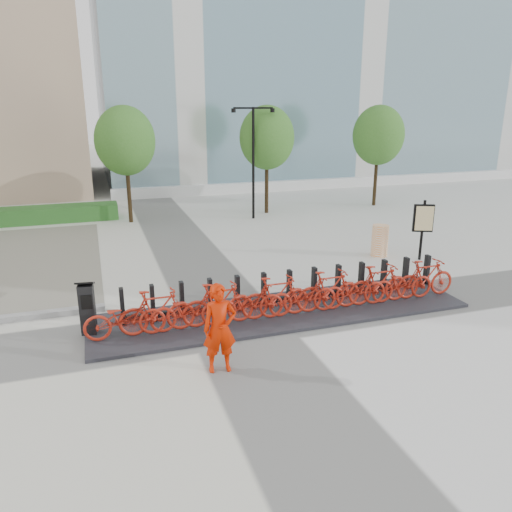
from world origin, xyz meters
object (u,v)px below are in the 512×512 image
object	(u,v)px
kiosk	(87,308)
map_sign	(423,221)
bike_0	(125,318)
worker_red	(220,328)
construction_barrel	(380,241)

from	to	relation	value
kiosk	map_sign	bearing A→B (deg)	21.67
bike_0	worker_red	size ratio (longest dim) A/B	0.99
kiosk	construction_barrel	distance (m)	10.33
kiosk	map_sign	world-z (taller)	map_sign
kiosk	worker_red	distance (m)	3.47
worker_red	construction_barrel	bearing A→B (deg)	43.15
map_sign	worker_red	bearing A→B (deg)	-126.23
worker_red	bike_0	bearing A→B (deg)	135.18
bike_0	worker_red	xyz separation A→B (m)	(1.70, -1.94, 0.36)
bike_0	kiosk	size ratio (longest dim) A/B	1.40
bike_0	worker_red	distance (m)	2.61
kiosk	construction_barrel	xyz separation A→B (m)	(9.73, 3.48, -0.15)
worker_red	map_sign	world-z (taller)	map_sign
construction_barrel	map_sign	distance (m)	1.59
bike_0	construction_barrel	bearing A→B (deg)	-66.18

